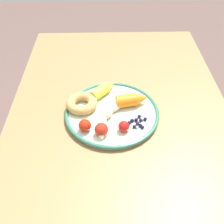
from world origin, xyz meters
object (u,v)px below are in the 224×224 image
Objects in this scene: carrot_orange at (132,100)px; tomato_mid at (124,126)px; dining_table at (120,142)px; tomato_near at (101,130)px; blueberry_pile at (138,122)px; banana at (110,115)px; donut at (82,103)px; carrot_yellow at (104,89)px; tomato_far at (85,125)px; plate at (112,113)px.

tomato_mid is (0.11, -0.03, -0.00)m from carrot_orange.
dining_table is 0.16m from tomato_near.
blueberry_pile is 0.05m from tomato_mid.
banana and donut have the same top height.
carrot_orange is 0.11m from carrot_yellow.
blueberry_pile is 1.63× the size of tomato_far.
donut is 2.50× the size of tomato_near.
carrot_yellow is 2.65× the size of tomato_far.
carrot_yellow reaches higher than donut.
tomato_far is at bearing -53.93° from carrot_orange.
carrot_yellow is at bearing -156.70° from dining_table.
banana is at bearing 59.47° from donut.
tomato_far is at bearing -18.25° from carrot_yellow.
tomato_near is (0.04, -0.11, 0.01)m from blueberry_pile.
tomato_far is (-0.00, -0.11, 0.00)m from tomato_mid.
blueberry_pile is 0.16m from tomato_far.
carrot_orange is at bearing 56.90° from carrot_yellow.
banana is at bearing -142.70° from tomato_mid.
carrot_orange reaches higher than tomato_far.
plate is 1.80× the size of banana.
carrot_orange is 0.18m from tomato_far.
tomato_far reaches higher than blueberry_pile.
carrot_orange reaches higher than dining_table.
plate is 2.71× the size of carrot_orange.
dining_table is 10.67× the size of carrot_orange.
carrot_yellow is at bearing -161.27° from tomato_mid.
blueberry_pile is 1.53× the size of tomato_near.
donut is at bearing -113.61° from dining_table.
carrot_orange is 0.12m from tomato_mid.
banana is 1.66× the size of donut.
blueberry_pile is at bearing 56.27° from plate.
tomato_mid is at bearing -16.73° from carrot_orange.
plate is at bearing -136.12° from dining_table.
donut reaches higher than dining_table.
tomato_near reaches higher than donut.
carrot_orange reaches higher than tomato_mid.
plate is 7.93× the size of tomato_far.
dining_table is at bearing 23.30° from carrot_yellow.
dining_table is at bearing -33.78° from carrot_orange.
tomato_near reaches higher than tomato_far.
carrot_yellow is (-0.12, -0.02, 0.01)m from banana.
carrot_orange is (-0.06, 0.04, 0.14)m from dining_table.
tomato_near is (0.12, 0.06, 0.00)m from donut.
tomato_far reaches higher than banana.
carrot_yellow is at bearing -171.48° from banana.
blueberry_pile is at bearing 110.92° from tomato_near.
tomato_far is (-0.02, -0.05, -0.00)m from tomato_near.
plate is 7.43× the size of tomato_near.
donut is 2.99× the size of tomato_mid.
donut is at bearing -151.89° from tomato_near.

